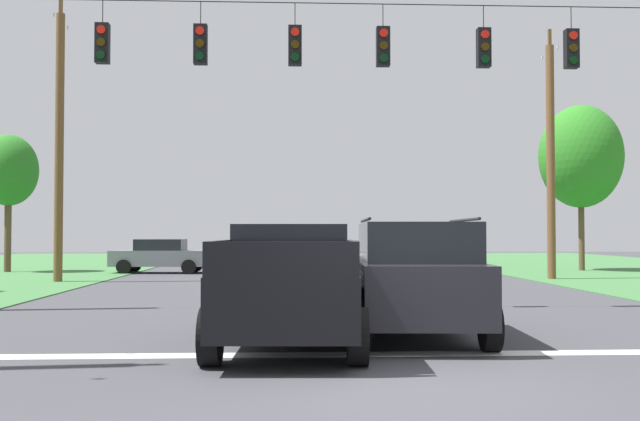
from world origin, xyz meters
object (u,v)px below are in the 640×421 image
object	(u,v)px
distant_car_oncoming	(161,255)
utility_pole_near_left	(59,143)
distant_car_crossing_white	(386,260)
overhead_signal_span	(336,121)
suv_black	(414,276)
tree_roadside_right	(9,171)
pickup_truck	(290,285)
tree_roadside_far_right	(581,157)
utility_pole_mid_right	(551,158)

from	to	relation	value
distant_car_oncoming	utility_pole_near_left	size ratio (longest dim) A/B	0.42
distant_car_crossing_white	distant_car_oncoming	distance (m)	11.20
overhead_signal_span	suv_black	xyz separation A→B (m)	(1.05, -4.67, -3.42)
tree_roadside_right	distant_car_crossing_white	bearing A→B (deg)	-23.15
tree_roadside_right	distant_car_oncoming	bearing A→B (deg)	-6.64
suv_black	distant_car_crossing_white	size ratio (longest dim) A/B	1.11
suv_black	overhead_signal_span	bearing A→B (deg)	102.65
overhead_signal_span	utility_pole_near_left	distance (m)	13.66
pickup_truck	distant_car_oncoming	world-z (taller)	pickup_truck
overhead_signal_span	tree_roadside_far_right	world-z (taller)	tree_roadside_far_right
distant_car_crossing_white	tree_roadside_far_right	xyz separation A→B (m)	(10.31, 7.12, 4.65)
utility_pole_mid_right	overhead_signal_span	bearing A→B (deg)	-130.83
utility_pole_mid_right	distant_car_oncoming	bearing A→B (deg)	161.71
pickup_truck	tree_roadside_right	distance (m)	25.75
pickup_truck	utility_pole_near_left	distance (m)	17.87
tree_roadside_right	utility_pole_mid_right	bearing A→B (deg)	-14.83
pickup_truck	tree_roadside_right	world-z (taller)	tree_roadside_right
tree_roadside_right	pickup_truck	bearing A→B (deg)	-59.95
suv_black	distant_car_oncoming	distance (m)	21.92
pickup_truck	utility_pole_mid_right	xyz separation A→B (m)	(10.22, 15.98, 3.73)
distant_car_crossing_white	utility_pole_mid_right	distance (m)	7.71
distant_car_crossing_white	overhead_signal_span	bearing A→B (deg)	-104.68
utility_pole_near_left	tree_roadside_right	bearing A→B (deg)	122.61
distant_car_crossing_white	utility_pole_near_left	size ratio (longest dim) A/B	0.42
pickup_truck	overhead_signal_span	bearing A→B (deg)	78.36
distant_car_crossing_white	suv_black	bearing A→B (deg)	-95.86
overhead_signal_span	tree_roadside_far_right	distance (m)	21.09
overhead_signal_span	tree_roadside_right	size ratio (longest dim) A/B	2.84
distant_car_oncoming	tree_roadside_right	xyz separation A→B (m)	(-7.07, 0.82, 3.85)
pickup_truck	suv_black	size ratio (longest dim) A/B	1.12
utility_pole_mid_right	pickup_truck	bearing A→B (deg)	-122.59
tree_roadside_far_right	pickup_truck	bearing A→B (deg)	-122.18
distant_car_oncoming	utility_pole_mid_right	distance (m)	17.21
suv_black	tree_roadside_far_right	size ratio (longest dim) A/B	0.62
suv_black	utility_pole_mid_right	bearing A→B (deg)	62.11
overhead_signal_span	utility_pole_near_left	size ratio (longest dim) A/B	1.70
distant_car_crossing_white	tree_roadside_far_right	distance (m)	13.36
utility_pole_mid_right	utility_pole_near_left	xyz separation A→B (m)	(-18.61, -0.75, 0.39)
suv_black	tree_roadside_right	xyz separation A→B (m)	(-14.94, 21.28, 3.58)
suv_black	distant_car_oncoming	size ratio (longest dim) A/B	1.12
tree_roadside_right	utility_pole_near_left	bearing A→B (deg)	-57.39
utility_pole_mid_right	tree_roadside_far_right	distance (m)	7.26
pickup_truck	distant_car_crossing_white	bearing A→B (deg)	76.41
utility_pole_near_left	pickup_truck	bearing A→B (deg)	-61.14
overhead_signal_span	tree_roadside_right	world-z (taller)	overhead_signal_span
distant_car_oncoming	utility_pole_mid_right	bearing A→B (deg)	-18.29
tree_roadside_far_right	overhead_signal_span	bearing A→B (deg)	-127.50
pickup_truck	tree_roadside_right	size ratio (longest dim) A/B	0.87
pickup_truck	utility_pole_mid_right	world-z (taller)	utility_pole_mid_right
utility_pole_near_left	tree_roadside_far_right	bearing A→B (deg)	17.25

